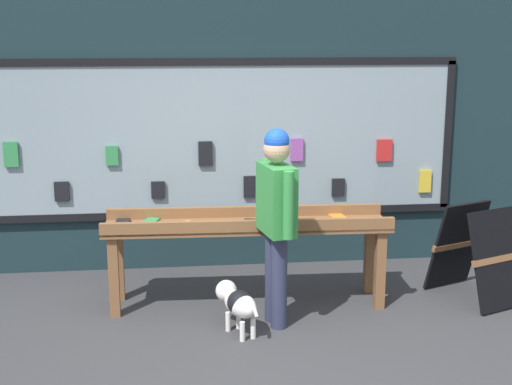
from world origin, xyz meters
TOP-DOWN VIEW (x-y plane):
  - ground_plane at (0.00, 0.00)m, footprint 40.00×40.00m
  - shopfront_facade at (-0.06, 2.39)m, footprint 8.38×0.29m
  - display_table_main at (-0.00, 1.14)m, footprint 2.66×0.67m
  - person_browsing at (0.20, 0.64)m, footprint 0.31×0.67m
  - small_dog at (-0.15, 0.48)m, footprint 0.38×0.58m
  - sandwich_board_sign at (2.20, 1.04)m, footprint 0.83×0.96m

SIDE VIEW (x-z plane):
  - ground_plane at x=0.00m, z-range 0.00..0.00m
  - small_dog at x=-0.15m, z-range 0.07..0.49m
  - sandwich_board_sign at x=2.20m, z-range 0.01..0.92m
  - display_table_main at x=0.00m, z-range 0.27..1.16m
  - person_browsing at x=0.20m, z-range 0.16..1.90m
  - shopfront_facade at x=-0.06m, z-range -0.02..3.39m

